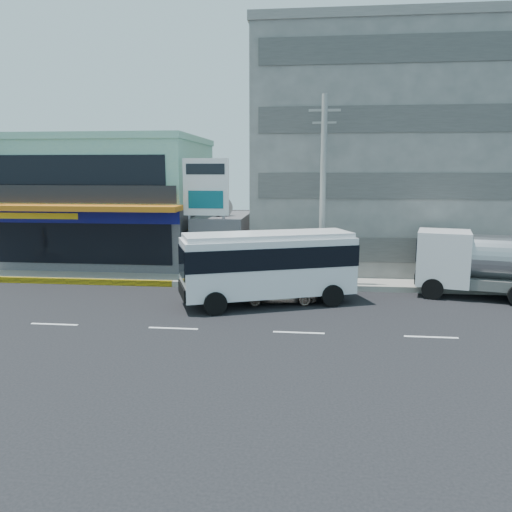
{
  "coord_description": "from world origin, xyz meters",
  "views": [
    {
      "loc": [
        5.32,
        -18.67,
        6.24
      ],
      "look_at": [
        2.83,
        4.61,
        2.2
      ],
      "focal_mm": 35.0,
      "sensor_mm": 36.0,
      "label": 1
    }
  ],
  "objects": [
    {
      "name": "concrete_building",
      "position": [
        10.0,
        15.0,
        7.0
      ],
      "size": [
        16.0,
        12.0,
        14.0
      ],
      "primitive_type": "cube",
      "color": "gray",
      "rests_on": "ground"
    },
    {
      "name": "billboard",
      "position": [
        -0.5,
        9.2,
        4.93
      ],
      "size": [
        2.6,
        0.18,
        6.9
      ],
      "color": "gray",
      "rests_on": "ground"
    },
    {
      "name": "gap_structure",
      "position": [
        0.0,
        12.0,
        1.75
      ],
      "size": [
        3.0,
        6.0,
        3.5
      ],
      "primitive_type": "cube",
      "color": "#444348",
      "rests_on": "ground"
    },
    {
      "name": "shop_building",
      "position": [
        -8.0,
        13.95,
        4.0
      ],
      "size": [
        12.4,
        11.7,
        8.0
      ],
      "color": "#444348",
      "rests_on": "ground"
    },
    {
      "name": "utility_pole_near",
      "position": [
        6.0,
        7.4,
        5.15
      ],
      "size": [
        1.6,
        0.3,
        10.0
      ],
      "color": "#999993",
      "rests_on": "ground"
    },
    {
      "name": "ground",
      "position": [
        0.0,
        0.0,
        0.0
      ],
      "size": [
        120.0,
        120.0,
        0.0
      ],
      "primitive_type": "plane",
      "color": "black",
      "rests_on": "ground"
    },
    {
      "name": "sedan",
      "position": [
        3.84,
        4.43,
        0.66
      ],
      "size": [
        4.08,
        2.1,
        1.33
      ],
      "primitive_type": "imported",
      "rotation": [
        0.0,
        0.0,
        1.71
      ],
      "color": "#C4A995",
      "rests_on": "ground"
    },
    {
      "name": "sidewalk",
      "position": [
        5.0,
        9.5,
        0.15
      ],
      "size": [
        70.0,
        5.0,
        0.3
      ],
      "primitive_type": "cube",
      "color": "gray",
      "rests_on": "ground"
    },
    {
      "name": "satellite_dish",
      "position": [
        0.0,
        11.0,
        3.58
      ],
      "size": [
        1.5,
        1.5,
        0.15
      ],
      "primitive_type": "cylinder",
      "color": "slate",
      "rests_on": "gap_structure"
    },
    {
      "name": "tanker_truck",
      "position": [
        14.53,
        6.27,
        1.74
      ],
      "size": [
        8.58,
        4.32,
        3.25
      ],
      "color": "silver",
      "rests_on": "ground"
    },
    {
      "name": "minibus",
      "position": [
        3.44,
        4.19,
        2.01
      ],
      "size": [
        8.45,
        5.26,
        3.37
      ],
      "color": "white",
      "rests_on": "ground"
    }
  ]
}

